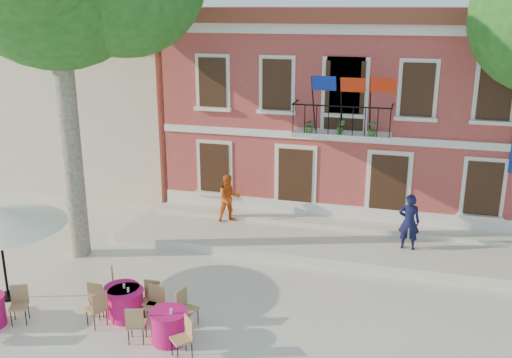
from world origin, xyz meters
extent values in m
plane|color=beige|center=(0.00, 0.00, 0.00)|extent=(90.00, 90.00, 0.00)
cube|color=#B74243|center=(2.00, 10.00, 3.50)|extent=(13.00, 8.00, 7.00)
cube|color=brown|center=(2.00, 10.00, 7.25)|extent=(13.50, 8.50, 0.50)
cube|color=silver|center=(2.00, 6.05, 6.85)|extent=(13.30, 0.35, 0.35)
cube|color=silver|center=(2.00, 5.55, 3.50)|extent=(3.20, 0.90, 0.15)
cube|color=black|center=(2.00, 5.15, 4.50)|extent=(3.20, 0.04, 0.04)
cube|color=#0D2795|center=(1.10, 4.80, 5.25)|extent=(0.76, 0.27, 0.47)
cube|color=red|center=(2.00, 4.80, 5.25)|extent=(0.76, 0.29, 0.47)
cube|color=red|center=(2.90, 4.80, 5.25)|extent=(0.76, 0.27, 0.47)
imported|color=#26591E|center=(1.00, 5.25, 3.82)|extent=(0.43, 0.37, 0.48)
imported|color=#26591E|center=(2.00, 5.25, 3.82)|extent=(0.26, 0.21, 0.48)
imported|color=#26591E|center=(3.00, 5.25, 3.82)|extent=(0.27, 0.27, 0.48)
cube|color=beige|center=(-9.50, 11.00, 3.00)|extent=(9.00, 9.00, 6.00)
cube|color=brown|center=(-9.50, 11.00, 6.20)|extent=(9.40, 9.40, 0.40)
cube|color=silver|center=(2.00, 4.40, 0.15)|extent=(14.00, 3.40, 0.30)
cylinder|color=#A59E84|center=(-5.62, 1.68, 3.74)|extent=(0.62, 0.62, 7.48)
cylinder|color=black|center=(-5.97, -1.35, 0.04)|extent=(0.55, 0.55, 0.08)
cylinder|color=black|center=(-5.97, -1.35, 1.15)|extent=(0.07, 0.07, 2.29)
imported|color=#0F1133|center=(4.36, 4.18, 1.19)|extent=(0.65, 0.43, 1.78)
imported|color=#DF5C1A|center=(-1.72, 4.93, 1.14)|extent=(1.03, 0.98, 1.69)
cube|color=tan|center=(-4.82, -2.35, 0.47)|extent=(0.56, 0.56, 0.95)
cylinder|color=#CB1364|center=(-2.36, -1.45, 0.38)|extent=(0.84, 0.84, 0.75)
cylinder|color=#CB1364|center=(-2.36, -1.45, 0.76)|extent=(0.90, 0.90, 0.02)
cube|color=tan|center=(-1.61, -1.46, 0.47)|extent=(0.43, 0.43, 0.95)
cube|color=tan|center=(-3.11, -1.43, 0.47)|extent=(0.43, 0.43, 0.95)
cylinder|color=#CB1364|center=(-2.55, -1.29, 0.38)|extent=(0.84, 0.84, 0.75)
cylinder|color=#CB1364|center=(-2.55, -1.29, 0.76)|extent=(0.90, 0.90, 0.02)
cube|color=tan|center=(-2.95, -0.65, 0.47)|extent=(0.58, 0.58, 0.95)
cube|color=tan|center=(-2.91, -1.95, 0.47)|extent=(0.57, 0.57, 0.95)
cube|color=tan|center=(-1.80, -1.27, 0.47)|extent=(0.43, 0.43, 0.95)
cylinder|color=#CB1364|center=(-0.92, -2.11, 0.38)|extent=(0.84, 0.84, 0.75)
cylinder|color=#CB1364|center=(-0.92, -2.11, 0.76)|extent=(0.90, 0.90, 0.02)
cube|color=tan|center=(-1.64, -2.31, 0.47)|extent=(0.52, 0.52, 0.95)
cube|color=tan|center=(-0.38, -2.63, 0.47)|extent=(0.59, 0.59, 0.95)
cube|color=tan|center=(-0.73, -1.38, 0.47)|extent=(0.51, 0.51, 0.95)
camera|label=1|loc=(4.17, -12.87, 7.58)|focal=40.00mm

